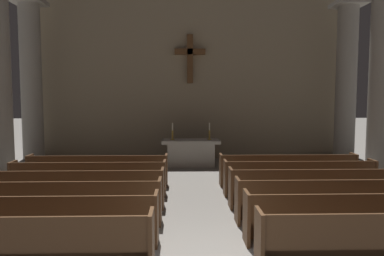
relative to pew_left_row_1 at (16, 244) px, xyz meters
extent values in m
cube|color=brown|center=(0.00, 0.04, -0.05)|extent=(3.92, 0.40, 0.05)
cube|color=brown|center=(0.00, -0.18, 0.22)|extent=(3.92, 0.05, 0.50)
cube|color=brown|center=(0.00, 0.22, -0.28)|extent=(3.92, 0.04, 0.40)
cube|color=brown|center=(1.99, 0.02, 0.00)|extent=(0.06, 0.50, 0.95)
cube|color=brown|center=(0.00, 1.13, -0.05)|extent=(3.92, 0.40, 0.05)
cube|color=brown|center=(0.00, 0.90, 0.22)|extent=(3.92, 0.05, 0.50)
cube|color=brown|center=(0.00, 1.31, -0.28)|extent=(3.92, 0.04, 0.40)
cube|color=brown|center=(1.99, 1.11, 0.00)|extent=(0.06, 0.50, 0.95)
cube|color=brown|center=(0.00, 2.21, -0.05)|extent=(3.92, 0.40, 0.05)
cube|color=brown|center=(0.00, 1.99, 0.22)|extent=(3.92, 0.05, 0.50)
cube|color=brown|center=(0.00, 2.39, -0.28)|extent=(3.92, 0.04, 0.40)
cube|color=brown|center=(1.99, 2.19, 0.00)|extent=(0.06, 0.50, 0.95)
cube|color=brown|center=(0.00, 3.30, -0.05)|extent=(3.92, 0.40, 0.05)
cube|color=brown|center=(0.00, 3.07, 0.22)|extent=(3.92, 0.05, 0.50)
cube|color=brown|center=(0.00, 3.48, -0.28)|extent=(3.92, 0.04, 0.40)
cube|color=brown|center=(1.99, 3.28, 0.00)|extent=(0.06, 0.50, 0.95)
cube|color=brown|center=(0.00, 4.38, -0.05)|extent=(3.92, 0.40, 0.05)
cube|color=brown|center=(0.00, 4.16, 0.22)|extent=(3.92, 0.05, 0.50)
cube|color=brown|center=(0.00, 4.56, -0.28)|extent=(3.92, 0.04, 0.40)
cube|color=brown|center=(1.99, 4.36, 0.00)|extent=(0.06, 0.50, 0.95)
cube|color=brown|center=(-1.99, 4.36, 0.00)|extent=(0.06, 0.50, 0.95)
cube|color=brown|center=(0.00, 5.47, -0.05)|extent=(3.92, 0.40, 0.05)
cube|color=brown|center=(0.00, 5.24, 0.22)|extent=(3.92, 0.05, 0.50)
cube|color=brown|center=(0.00, 5.65, -0.28)|extent=(3.92, 0.04, 0.40)
cube|color=brown|center=(1.99, 5.45, 0.00)|extent=(0.06, 0.50, 0.95)
cube|color=brown|center=(-1.99, 5.45, 0.00)|extent=(0.06, 0.50, 0.95)
cube|color=brown|center=(5.59, 0.22, -0.28)|extent=(3.92, 0.04, 0.40)
cube|color=brown|center=(3.60, 0.02, 0.00)|extent=(0.06, 0.50, 0.95)
cube|color=brown|center=(5.59, 1.13, -0.05)|extent=(3.92, 0.40, 0.05)
cube|color=brown|center=(5.59, 0.90, 0.22)|extent=(3.92, 0.05, 0.50)
cube|color=brown|center=(5.59, 1.31, -0.28)|extent=(3.92, 0.04, 0.40)
cube|color=brown|center=(3.60, 1.11, 0.00)|extent=(0.06, 0.50, 0.95)
cube|color=brown|center=(5.59, 2.21, -0.05)|extent=(3.92, 0.40, 0.05)
cube|color=brown|center=(5.59, 1.99, 0.22)|extent=(3.92, 0.05, 0.50)
cube|color=brown|center=(5.59, 2.39, -0.28)|extent=(3.92, 0.04, 0.40)
cube|color=brown|center=(3.60, 2.19, 0.00)|extent=(0.06, 0.50, 0.95)
cube|color=brown|center=(5.59, 3.30, -0.05)|extent=(3.92, 0.40, 0.05)
cube|color=brown|center=(5.59, 3.07, 0.22)|extent=(3.92, 0.05, 0.50)
cube|color=brown|center=(5.59, 3.48, -0.28)|extent=(3.92, 0.04, 0.40)
cube|color=brown|center=(3.60, 3.28, 0.00)|extent=(0.06, 0.50, 0.95)
cube|color=brown|center=(5.59, 4.38, -0.05)|extent=(3.92, 0.40, 0.05)
cube|color=brown|center=(5.59, 4.16, 0.22)|extent=(3.92, 0.05, 0.50)
cube|color=brown|center=(5.59, 4.56, -0.28)|extent=(3.92, 0.04, 0.40)
cube|color=brown|center=(3.60, 4.36, 0.00)|extent=(0.06, 0.50, 0.95)
cube|color=brown|center=(7.58, 4.36, 0.00)|extent=(0.06, 0.50, 0.95)
cube|color=brown|center=(5.59, 5.47, -0.05)|extent=(3.92, 0.40, 0.05)
cube|color=brown|center=(5.59, 5.24, 0.22)|extent=(3.92, 0.05, 0.50)
cube|color=brown|center=(5.59, 5.65, -0.28)|extent=(3.92, 0.04, 0.40)
cube|color=brown|center=(3.60, 5.45, 0.00)|extent=(0.06, 0.50, 0.95)
cube|color=brown|center=(7.58, 5.45, 0.00)|extent=(0.06, 0.50, 0.95)
cube|color=gray|center=(-3.33, 6.55, -0.38)|extent=(1.10, 1.10, 0.20)
cube|color=gray|center=(8.92, 6.55, -0.38)|extent=(1.10, 1.10, 0.20)
cylinder|color=gray|center=(8.92, 6.55, 2.59)|extent=(0.79, 0.79, 6.15)
cube|color=gray|center=(-3.33, 9.15, -0.38)|extent=(1.10, 1.10, 0.20)
cylinder|color=gray|center=(-3.33, 9.15, 2.59)|extent=(0.79, 0.79, 6.15)
cube|color=gray|center=(-3.33, 9.15, 5.75)|extent=(1.18, 1.18, 0.16)
cube|color=gray|center=(8.92, 9.15, -0.38)|extent=(1.10, 1.10, 0.20)
cylinder|color=gray|center=(8.92, 9.15, 2.59)|extent=(0.79, 0.79, 6.15)
cube|color=gray|center=(8.92, 9.15, 5.75)|extent=(1.18, 1.18, 0.16)
cube|color=#A8A399|center=(2.80, 8.61, -0.04)|extent=(1.76, 0.72, 0.88)
cube|color=#A8A399|center=(2.80, 8.61, 0.46)|extent=(2.20, 0.90, 0.12)
cube|color=silver|center=(2.80, 8.61, 0.53)|extent=(2.09, 0.86, 0.01)
cylinder|color=#B79338|center=(2.10, 8.61, 0.54)|extent=(0.16, 0.16, 0.02)
cylinder|color=#B79338|center=(2.10, 8.61, 0.71)|extent=(0.07, 0.07, 0.35)
cylinder|color=silver|center=(2.10, 8.61, 1.03)|extent=(0.04, 0.04, 0.29)
cylinder|color=#B79338|center=(3.50, 8.61, 0.54)|extent=(0.16, 0.16, 0.02)
cylinder|color=#B79338|center=(3.50, 8.61, 0.71)|extent=(0.07, 0.07, 0.35)
cylinder|color=silver|center=(3.50, 8.61, 1.03)|extent=(0.04, 0.04, 0.29)
cube|color=gray|center=(2.80, 10.46, 3.33)|extent=(13.52, 0.25, 7.62)
cube|color=brown|center=(2.80, 10.21, 3.72)|extent=(0.24, 0.24, 1.99)
cube|color=brown|center=(2.80, 10.21, 4.01)|extent=(1.28, 0.24, 0.24)
camera|label=1|loc=(2.44, -5.34, 2.16)|focal=34.67mm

